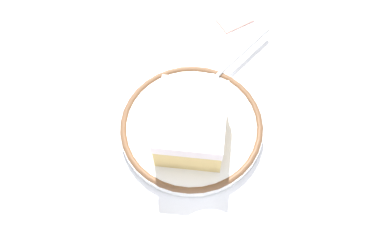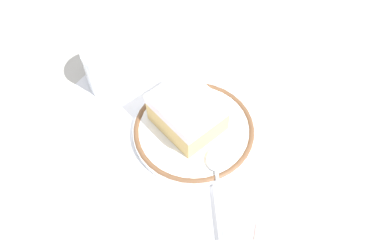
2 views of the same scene
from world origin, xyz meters
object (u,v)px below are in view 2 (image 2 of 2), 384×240
spoon (217,172)px  napkin (265,199)px  plate (192,129)px  cake_slice (187,113)px  cup (110,70)px

spoon → napkin: bearing=6.0°
plate → cake_slice: size_ratio=1.60×
plate → napkin: bearing=-14.8°
spoon → napkin: (0.07, 0.01, -0.01)m
plate → cup: cup is taller
plate → cup: (-0.17, 0.01, 0.03)m
cake_slice → spoon: 0.10m
cake_slice → cup: (-0.16, 0.01, -0.01)m
napkin → cup: bearing=171.6°
spoon → cup: size_ratio=1.66×
plate → cup: size_ratio=2.42×
plate → napkin: 0.15m
plate → napkin: size_ratio=1.53×
plate → cake_slice: cake_slice is taller
cake_slice → spoon: (0.08, -0.05, -0.02)m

